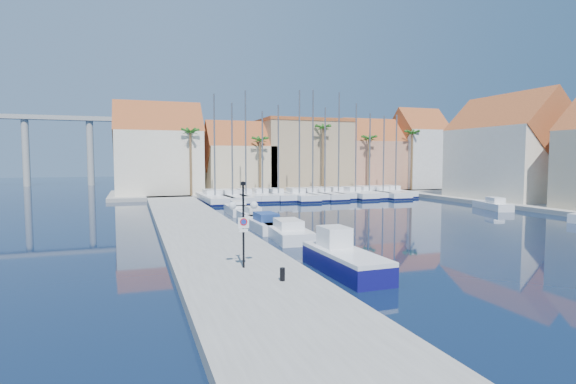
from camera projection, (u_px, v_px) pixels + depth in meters
The scene contains 36 objects.
ground at pixel (393, 259), 25.12m from camera, with size 260.00×260.00×0.00m, color black.
quay_west at pixel (198, 228), 34.88m from camera, with size 6.00×77.00×0.50m, color gray.
shore_north at pixel (286, 191), 73.59m from camera, with size 54.00×16.00×0.50m, color gray.
shore_east at pixel (569, 207), 49.69m from camera, with size 12.00×60.00×0.50m, color gray.
lamp_post at pixel (243, 211), 20.92m from camera, with size 1.38×0.43×4.07m.
bollard at pixel (282, 274), 18.84m from camera, with size 0.22×0.22×0.55m, color black.
fishing_boat at pixel (344, 258), 22.15m from camera, with size 2.17×6.15×2.14m.
motorboat_west_0 at pixel (286, 231), 31.89m from camera, with size 2.80×7.35×1.40m.
motorboat_west_1 at pixel (264, 223), 35.65m from camera, with size 2.22×6.72×1.40m.
motorboat_west_2 at pixel (252, 216), 40.08m from camera, with size 1.71×5.04×1.40m.
motorboat_west_3 at pixel (237, 209), 45.68m from camera, with size 2.05×5.80×1.40m.
motorboat_east_1 at pixel (493, 205), 49.69m from camera, with size 3.16×5.89×1.40m.
sailboat_0 at pixel (214, 198), 57.69m from camera, with size 3.29×11.76×13.73m.
sailboat_1 at pixel (231, 198), 58.20m from camera, with size 3.68×11.26×12.68m.
sailboat_2 at pixel (245, 196), 59.70m from camera, with size 2.78×8.97×14.47m.
sailboat_3 at pixel (262, 196), 60.43m from camera, with size 2.71×9.24×11.87m.
sailboat_4 at pixel (277, 196), 60.57m from camera, with size 2.68×8.77×12.72m.
sailboat_5 at pixel (298, 196), 61.04m from camera, with size 3.11×10.67×14.70m.
sailboat_6 at pixel (311, 195), 61.97m from camera, with size 2.66×9.27×14.88m.
sailboat_7 at pixel (323, 195), 62.96m from camera, with size 3.21×10.66×12.64m.
sailboat_8 at pixel (337, 194), 63.76m from camera, with size 2.73×8.68×14.80m.
sailboat_9 at pixel (354, 194), 64.09m from camera, with size 2.64×9.95×13.34m.
sailboat_10 at pixel (367, 193), 65.49m from camera, with size 2.63×9.90×12.10m.
sailboat_11 at pixel (381, 193), 65.61m from camera, with size 3.16×11.54×11.78m.
sailboat_12 at pixel (394, 192), 67.24m from camera, with size 2.96×9.62×12.07m.
building_0 at pixel (159, 153), 65.65m from camera, with size 12.30×9.00×13.50m.
building_1 at pixel (239, 161), 69.66m from camera, with size 10.30×8.00×11.00m.
building_2 at pixel (303, 155), 74.13m from camera, with size 14.20×10.20×11.50m.
building_3 at pixel (370, 157), 77.14m from camera, with size 10.30×8.00×12.00m.
building_4 at pixel (418, 151), 79.05m from camera, with size 8.30×8.00×14.00m.
building_6 at pixel (507, 152), 57.71m from camera, with size 9.00×14.30×13.50m.
palm_0 at pixel (190, 134), 62.05m from camera, with size 2.60×2.60×10.15m.
palm_1 at pixel (260, 141), 65.39m from camera, with size 2.60×2.60×9.15m.
palm_2 at pixel (323, 130), 68.52m from camera, with size 2.60×2.60×11.15m.
palm_3 at pixel (369, 140), 71.24m from camera, with size 2.60×2.60×9.65m.
palm_4 at pixel (412, 135), 73.79m from camera, with size 2.60×2.60×10.65m.
Camera 1 is at (-13.69, -21.47, 5.63)m, focal length 28.00 mm.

